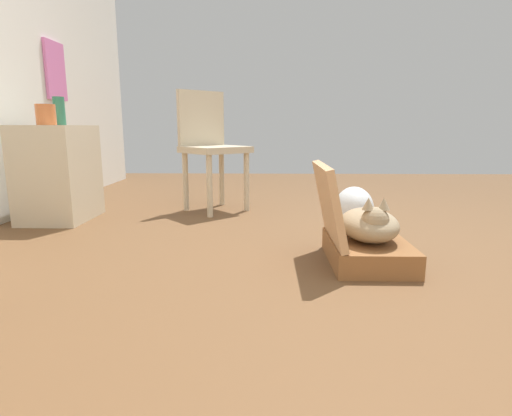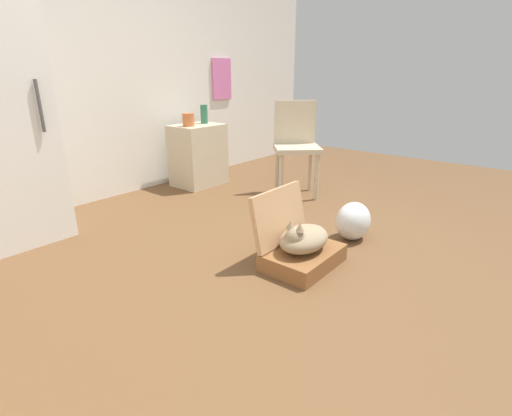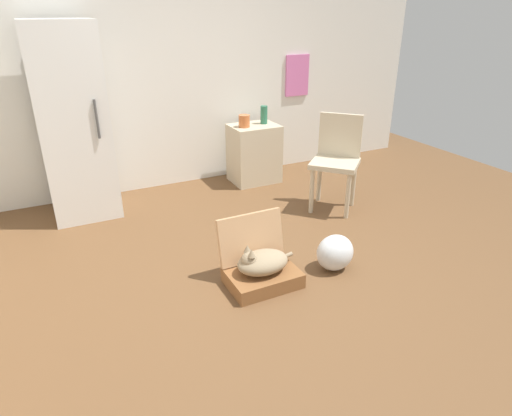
% 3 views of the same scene
% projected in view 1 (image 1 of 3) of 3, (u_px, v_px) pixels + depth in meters
% --- Properties ---
extents(ground_plane, '(7.68, 7.68, 0.00)m').
position_uv_depth(ground_plane, '(331.00, 254.00, 2.18)').
color(ground_plane, brown).
rests_on(ground_plane, ground).
extents(suitcase_base, '(0.53, 0.38, 0.12)m').
position_uv_depth(suitcase_base, '(367.00, 251.00, 2.03)').
color(suitcase_base, brown).
rests_on(suitcase_base, ground).
extents(suitcase_lid, '(0.53, 0.12, 0.38)m').
position_uv_depth(suitcase_lid, '(329.00, 203.00, 1.99)').
color(suitcase_lid, tan).
rests_on(suitcase_lid, suitcase_base).
extents(cat, '(0.48, 0.28, 0.23)m').
position_uv_depth(cat, '(369.00, 224.00, 2.00)').
color(cat, '#998466').
rests_on(cat, suitcase_base).
extents(plastic_bag_white, '(0.31, 0.25, 0.29)m').
position_uv_depth(plastic_bag_white, '(354.00, 209.00, 2.62)').
color(plastic_bag_white, silver).
rests_on(plastic_bag_white, ground).
extents(side_table, '(0.55, 0.42, 0.68)m').
position_uv_depth(side_table, '(58.00, 173.00, 2.93)').
color(side_table, beige).
rests_on(side_table, ground).
extents(vase_tall, '(0.13, 0.13, 0.14)m').
position_uv_depth(vase_tall, '(46.00, 115.00, 2.72)').
color(vase_tall, '#CC6B38').
rests_on(vase_tall, side_table).
extents(vase_short, '(0.08, 0.08, 0.20)m').
position_uv_depth(vase_short, '(59.00, 111.00, 2.98)').
color(vase_short, '#2D7051').
rests_on(vase_short, side_table).
extents(chair, '(0.61, 0.61, 0.96)m').
position_uv_depth(chair, '(210.00, 144.00, 3.27)').
color(chair, beige).
rests_on(chair, ground).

